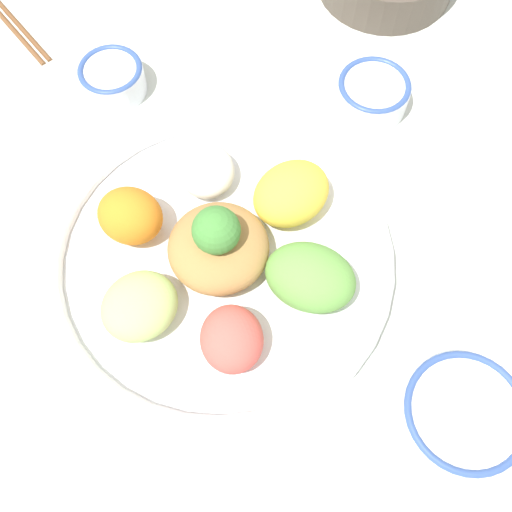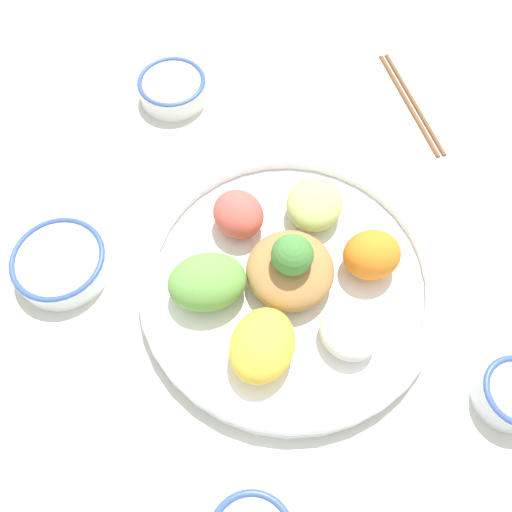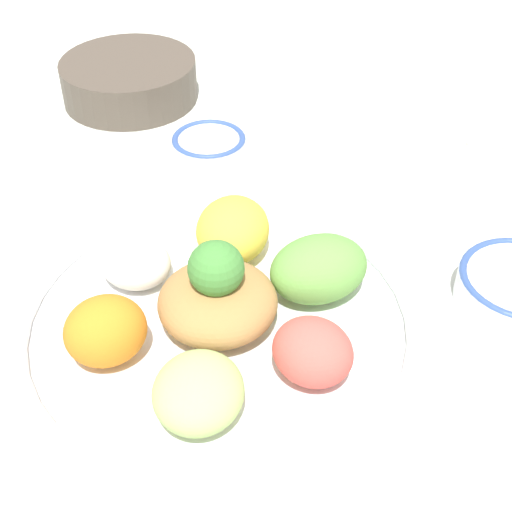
# 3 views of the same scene
# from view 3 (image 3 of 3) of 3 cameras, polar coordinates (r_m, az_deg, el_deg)

# --- Properties ---
(ground_plane) EXTENTS (2.40, 2.40, 0.00)m
(ground_plane) POSITION_cam_3_polar(r_m,az_deg,el_deg) (0.67, -4.66, -6.16)
(ground_plane) COLOR silver
(salad_platter) EXTENTS (0.38, 0.38, 0.11)m
(salad_platter) POSITION_cam_3_polar(r_m,az_deg,el_deg) (0.65, -2.83, -4.79)
(salad_platter) COLOR white
(salad_platter) RESTS_ON ground_plane
(rice_bowl_plain) EXTENTS (0.09, 0.09, 0.04)m
(rice_bowl_plain) POSITION_cam_3_polar(r_m,az_deg,el_deg) (0.88, -3.76, 8.42)
(rice_bowl_plain) COLOR white
(rice_bowl_plain) RESTS_ON ground_plane
(side_serving_bowl) EXTENTS (0.19, 0.19, 0.06)m
(side_serving_bowl) POSITION_cam_3_polar(r_m,az_deg,el_deg) (1.04, -10.12, 13.87)
(side_serving_bowl) COLOR #51473D
(side_serving_bowl) RESTS_ON ground_plane
(serving_spoon_main) EXTENTS (0.07, 0.13, 0.01)m
(serving_spoon_main) POSITION_cam_3_polar(r_m,az_deg,el_deg) (0.97, 16.76, 8.75)
(serving_spoon_main) COLOR beige
(serving_spoon_main) RESTS_ON ground_plane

